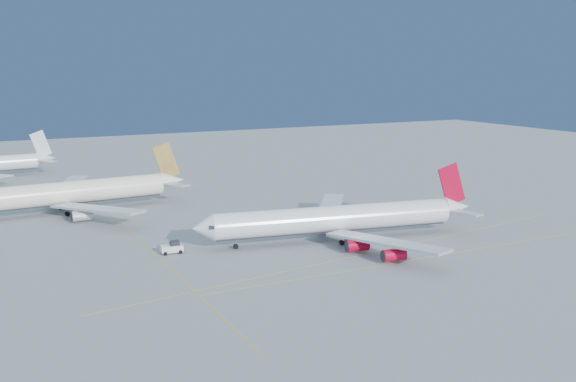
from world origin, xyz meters
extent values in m
plane|color=slate|center=(0.00, 0.00, 0.00)|extent=(500.00, 500.00, 0.00)
cube|color=gold|center=(5.00, -14.00, 0.01)|extent=(90.00, 0.18, 0.02)
cube|color=gold|center=(0.00, -6.00, 0.01)|extent=(118.86, 16.88, 0.02)
cube|color=gold|center=(-40.00, 30.00, 0.01)|extent=(0.18, 140.00, 0.02)
cylinder|color=white|center=(-1.30, 5.78, 5.08)|extent=(54.90, 14.90, 5.67)
cone|color=white|center=(-30.39, 10.81, 5.08)|extent=(5.30, 6.34, 5.67)
cone|color=white|center=(29.04, 0.54, 5.67)|extent=(7.66, 6.47, 5.39)
cube|color=black|center=(-28.56, 10.49, 5.67)|extent=(2.46, 5.57, 0.68)
cube|color=#B7B7BC|center=(0.88, -10.70, 3.52)|extent=(12.74, 28.62, 0.54)
cube|color=#B7B7BC|center=(6.29, 20.58, 3.52)|extent=(20.66, 25.93, 0.54)
cube|color=#B20727|center=(27.59, 0.79, 11.14)|extent=(7.48, 1.71, 10.34)
cylinder|color=gray|center=(-23.41, 9.60, 1.66)|extent=(0.23, 0.23, 2.25)
cylinder|color=black|center=(-23.41, 9.60, 0.54)|extent=(1.18, 0.86, 1.08)
cylinder|color=gray|center=(-1.02, 1.67, 1.66)|extent=(0.31, 0.31, 2.25)
cylinder|color=black|center=(-1.02, 1.67, 0.54)|extent=(1.21, 1.05, 1.08)
cylinder|color=gray|center=(0.34, 9.57, 1.66)|extent=(0.31, 0.31, 2.25)
cylinder|color=black|center=(0.34, 9.57, 0.54)|extent=(1.21, 1.05, 1.08)
cylinder|color=#B20727|center=(-2.15, -5.00, 1.69)|extent=(5.04, 3.21, 2.44)
cylinder|color=#B20727|center=(0.49, -14.09, 1.69)|extent=(5.04, 3.21, 2.44)
cylinder|color=#B20727|center=(1.52, 16.23, 1.69)|extent=(5.04, 3.21, 2.44)
cylinder|color=#B20727|center=(7.06, 23.90, 1.69)|extent=(5.04, 3.21, 2.44)
cylinder|color=white|center=(-51.45, 62.07, 5.38)|extent=(54.55, 9.52, 5.95)
cone|color=white|center=(-20.73, 64.10, 6.00)|extent=(7.66, 6.12, 5.65)
cube|color=#B7B7BC|center=(-45.34, 46.04, 3.74)|extent=(19.18, 28.03, 0.57)
cube|color=#B7B7BC|center=(-47.51, 78.76, 3.74)|extent=(16.03, 29.09, 0.57)
cube|color=#A5923D|center=(-22.29, 64.00, 11.82)|extent=(8.04, 1.00, 11.04)
cylinder|color=gray|center=(-50.13, 57.92, 1.77)|extent=(0.33, 0.33, 2.40)
cylinder|color=black|center=(-50.13, 57.92, 0.57)|extent=(1.21, 1.01, 1.15)
cylinder|color=gray|center=(-50.69, 66.35, 1.77)|extent=(0.33, 0.33, 2.40)
cylinder|color=black|center=(-50.69, 66.35, 0.57)|extent=(1.21, 1.01, 1.15)
cylinder|color=#B7B7BC|center=(-48.52, 48.76, 1.78)|extent=(5.17, 2.93, 2.61)
cylinder|color=#B7B7BC|center=(-50.30, 75.65, 1.78)|extent=(5.17, 2.93, 2.61)
cone|color=white|center=(-47.00, 132.61, 5.45)|extent=(7.09, 5.62, 5.09)
cube|color=silver|center=(-48.43, 132.49, 10.76)|extent=(7.37, 1.03, 10.12)
cube|color=white|center=(-36.58, 12.69, 1.02)|extent=(4.67, 2.57, 1.36)
cube|color=black|center=(-35.91, 12.64, 2.04)|extent=(1.94, 2.04, 1.02)
cylinder|color=black|center=(-38.24, 11.61, 0.40)|extent=(0.82, 0.45, 0.79)
cylinder|color=black|center=(-38.08, 13.98, 0.40)|extent=(0.82, 0.45, 0.79)
cylinder|color=black|center=(-35.08, 11.39, 0.40)|extent=(0.82, 0.45, 0.79)
cylinder|color=black|center=(-34.92, 13.76, 0.40)|extent=(0.82, 0.45, 0.79)
camera|label=1|loc=(-73.50, -113.02, 38.29)|focal=40.00mm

